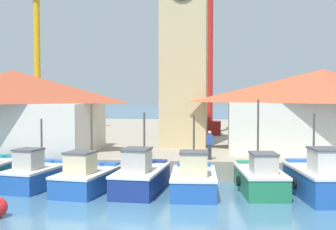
{
  "coord_description": "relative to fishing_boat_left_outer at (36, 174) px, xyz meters",
  "views": [
    {
      "loc": [
        3.68,
        -16.79,
        4.83
      ],
      "look_at": [
        0.49,
        10.5,
        3.5
      ],
      "focal_mm": 50.0,
      "sensor_mm": 36.0,
      "label": 1
    }
  ],
  "objects": [
    {
      "name": "ground_plane",
      "position": [
        5.66,
        -5.66,
        -0.7
      ],
      "size": [
        300.0,
        300.0,
        0.0
      ],
      "primitive_type": "plane",
      "color": "teal"
    },
    {
      "name": "quay_wharf",
      "position": [
        5.66,
        22.84,
        -0.16
      ],
      "size": [
        120.0,
        40.0,
        1.07
      ],
      "primitive_type": "cube",
      "color": "#9E937F",
      "rests_on": "ground"
    },
    {
      "name": "fishing_boat_left_outer",
      "position": [
        0.0,
        0.0,
        0.0
      ],
      "size": [
        2.5,
        4.33,
        3.48
      ],
      "color": "#2356A8",
      "rests_on": "ground"
    },
    {
      "name": "fishing_boat_left_inner",
      "position": [
        2.81,
        -0.6,
        -0.01
      ],
      "size": [
        2.65,
        4.55,
        4.26
      ],
      "color": "#2356A8",
      "rests_on": "ground"
    },
    {
      "name": "fishing_boat_mid_left",
      "position": [
        5.41,
        -0.2,
        0.04
      ],
      "size": [
        2.32,
        5.1,
        3.83
      ],
      "color": "navy",
      "rests_on": "ground"
    },
    {
      "name": "fishing_boat_center",
      "position": [
        7.99,
        -0.45,
        0.0
      ],
      "size": [
        2.35,
        4.62,
        3.73
      ],
      "color": "#2356A8",
      "rests_on": "ground"
    },
    {
      "name": "fishing_boat_mid_right",
      "position": [
        11.15,
        0.28,
        0.0
      ],
      "size": [
        2.46,
        4.96,
        4.49
      ],
      "color": "#237A4C",
      "rests_on": "ground"
    },
    {
      "name": "fishing_boat_right_inner",
      "position": [
        13.73,
        -0.46,
        0.12
      ],
      "size": [
        2.64,
        5.3,
        3.85
      ],
      "color": "#2356A8",
      "rests_on": "ground"
    },
    {
      "name": "clock_tower",
      "position": [
        6.64,
        10.37,
        8.16
      ],
      "size": [
        3.68,
        3.68,
        16.45
      ],
      "color": "tan",
      "rests_on": "quay_wharf"
    },
    {
      "name": "warehouse_left",
      "position": [
        -4.01,
        6.01,
        3.02
      ],
      "size": [
        10.83,
        7.29,
        5.18
      ],
      "color": "silver",
      "rests_on": "quay_wharf"
    },
    {
      "name": "warehouse_right",
      "position": [
        15.67,
        8.27,
        3.05
      ],
      "size": [
        12.27,
        6.45,
        5.23
      ],
      "color": "silver",
      "rests_on": "quay_wharf"
    },
    {
      "name": "port_crane_near",
      "position": [
        8.23,
        19.32,
        8.65
      ],
      "size": [
        2.87,
        7.87,
        21.55
      ],
      "color": "maroon",
      "rests_on": "quay_wharf"
    },
    {
      "name": "port_crane_far",
      "position": [
        -6.45,
        16.22,
        6.93
      ],
      "size": [
        2.11,
        7.75,
        17.17
      ],
      "color": "#976E11",
      "rests_on": "quay_wharf"
    },
    {
      "name": "dock_worker_near_tower",
      "position": [
        8.63,
        3.58,
        1.22
      ],
      "size": [
        0.34,
        0.22,
        1.62
      ],
      "color": "#33333D",
      "rests_on": "quay_wharf"
    }
  ]
}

